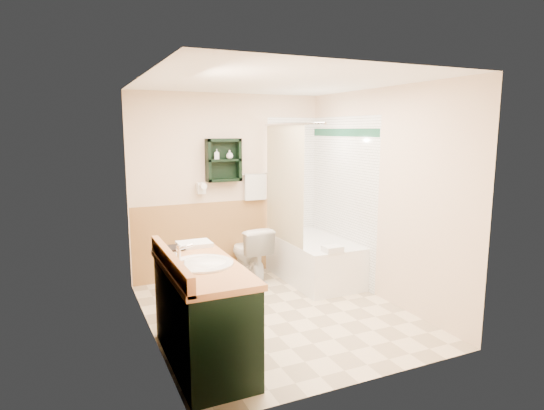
{
  "coord_description": "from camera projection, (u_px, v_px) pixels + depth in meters",
  "views": [
    {
      "loc": [
        -1.95,
        -4.17,
        1.93
      ],
      "look_at": [
        0.03,
        0.2,
        1.14
      ],
      "focal_mm": 30.0,
      "sensor_mm": 36.0,
      "label": 1
    }
  ],
  "objects": [
    {
      "name": "left_wall",
      "position": [
        145.0,
        212.0,
        4.12
      ],
      "size": [
        0.04,
        3.0,
        2.4
      ],
      "primitive_type": "cube",
      "color": "#FFE8C7",
      "rests_on": "ground"
    },
    {
      "name": "soap_bottle_b",
      "position": [
        230.0,
        155.0,
        5.84
      ],
      "size": [
        0.12,
        0.14,
        0.09
      ],
      "primitive_type": "imported",
      "rotation": [
        0.0,
        0.0,
        0.34
      ],
      "color": "white",
      "rests_on": "wall_shelf"
    },
    {
      "name": "vanity",
      "position": [
        203.0,
        314.0,
        3.77
      ],
      "size": [
        0.59,
        1.34,
        0.85
      ],
      "primitive_type": "cube",
      "color": "black",
      "rests_on": "ground"
    },
    {
      "name": "counter_towel",
      "position": [
        194.0,
        244.0,
        4.29
      ],
      "size": [
        0.31,
        0.24,
        0.04
      ],
      "primitive_type": "cube",
      "color": "white",
      "rests_on": "vanity"
    },
    {
      "name": "floor",
      "position": [
        277.0,
        313.0,
        4.85
      ],
      "size": [
        3.0,
        3.0,
        0.0
      ],
      "primitive_type": "plane",
      "color": "beige",
      "rests_on": "ground"
    },
    {
      "name": "towel_bar",
      "position": [
        255.0,
        174.0,
        6.08
      ],
      "size": [
        0.4,
        0.06,
        0.4
      ],
      "primitive_type": null,
      "color": "white",
      "rests_on": "back_wall"
    },
    {
      "name": "wainscot_back",
      "position": [
        230.0,
        238.0,
        6.11
      ],
      "size": [
        2.58,
        2.58,
        1.0
      ],
      "primitive_type": null,
      "color": "tan",
      "rests_on": "back_wall"
    },
    {
      "name": "wall_shelf",
      "position": [
        224.0,
        160.0,
        5.82
      ],
      "size": [
        0.45,
        0.15,
        0.55
      ],
      "primitive_type": "cube",
      "color": "black",
      "rests_on": "back_wall"
    },
    {
      "name": "toilet",
      "position": [
        250.0,
        253.0,
        5.91
      ],
      "size": [
        0.45,
        0.74,
        0.69
      ],
      "primitive_type": "imported",
      "rotation": [
        0.0,
        0.0,
        3.22
      ],
      "color": "white",
      "rests_on": "ground"
    },
    {
      "name": "tub_towel",
      "position": [
        332.0,
        249.0,
        5.27
      ],
      "size": [
        0.21,
        0.18,
        0.07
      ],
      "primitive_type": "cube",
      "color": "white",
      "rests_on": "bathtub"
    },
    {
      "name": "mirror_frame",
      "position": [
        162.0,
        185.0,
        3.6
      ],
      "size": [
        1.3,
        1.3,
        1.0
      ],
      "primitive_type": null,
      "color": "brown",
      "rests_on": "left_wall"
    },
    {
      "name": "vanity_book",
      "position": [
        166.0,
        238.0,
        4.14
      ],
      "size": [
        0.16,
        0.03,
        0.21
      ],
      "primitive_type": "imported",
      "rotation": [
        0.0,
        0.0,
        -0.07
      ],
      "color": "black",
      "rests_on": "vanity"
    },
    {
      "name": "soap_bottle_a",
      "position": [
        217.0,
        157.0,
        5.77
      ],
      "size": [
        0.1,
        0.14,
        0.06
      ],
      "primitive_type": "imported",
      "rotation": [
        0.0,
        0.0,
        -0.4
      ],
      "color": "white",
      "rests_on": "wall_shelf"
    },
    {
      "name": "bathtub",
      "position": [
        312.0,
        258.0,
        5.97
      ],
      "size": [
        0.8,
        1.5,
        0.53
      ],
      "primitive_type": "cube",
      "color": "white",
      "rests_on": "ground"
    },
    {
      "name": "ceiling",
      "position": [
        277.0,
        80.0,
        4.46
      ],
      "size": [
        2.6,
        3.0,
        0.04
      ],
      "primitive_type": "cube",
      "color": "white",
      "rests_on": "back_wall"
    },
    {
      "name": "curtain_rod",
      "position": [
        291.0,
        124.0,
        5.42
      ],
      "size": [
        0.03,
        1.6,
        0.03
      ],
      "primitive_type": "cylinder",
      "rotation": [
        1.57,
        0.0,
        0.0
      ],
      "color": "silver",
      "rests_on": "back_wall"
    },
    {
      "name": "back_wall",
      "position": [
        228.0,
        186.0,
        6.02
      ],
      "size": [
        2.6,
        0.04,
        2.4
      ],
      "primitive_type": "cube",
      "color": "#FFE8C7",
      "rests_on": "ground"
    },
    {
      "name": "mirror_glass",
      "position": [
        162.0,
        185.0,
        3.6
      ],
      "size": [
        1.2,
        1.2,
        0.9
      ],
      "primitive_type": null,
      "color": "white",
      "rests_on": "left_wall"
    },
    {
      "name": "wainscot_left",
      "position": [
        153.0,
        285.0,
        4.25
      ],
      "size": [
        2.98,
        2.98,
        1.0
      ],
      "primitive_type": null,
      "color": "tan",
      "rests_on": "left_wall"
    },
    {
      "name": "tile_accent",
      "position": [
        343.0,
        133.0,
        5.74
      ],
      "size": [
        1.5,
        1.5,
        0.1
      ],
      "primitive_type": null,
      "color": "#144730",
      "rests_on": "right_wall"
    },
    {
      "name": "right_wall",
      "position": [
        381.0,
        195.0,
        5.2
      ],
      "size": [
        0.04,
        3.0,
        2.4
      ],
      "primitive_type": "cube",
      "color": "#FFE8C7",
      "rests_on": "ground"
    },
    {
      "name": "tile_back",
      "position": [
        298.0,
        193.0,
        6.43
      ],
      "size": [
        0.95,
        0.95,
        2.1
      ],
      "primitive_type": null,
      "color": "white",
      "rests_on": "back_wall"
    },
    {
      "name": "hair_dryer",
      "position": [
        201.0,
        188.0,
        5.78
      ],
      "size": [
        0.1,
        0.24,
        0.18
      ],
      "primitive_type": null,
      "color": "white",
      "rests_on": "back_wall"
    },
    {
      "name": "tile_right",
      "position": [
        342.0,
        199.0,
        5.88
      ],
      "size": [
        1.5,
        1.5,
        2.1
      ],
      "primitive_type": null,
      "color": "white",
      "rests_on": "right_wall"
    },
    {
      "name": "shower_curtain",
      "position": [
        284.0,
        193.0,
        5.71
      ],
      "size": [
        1.05,
        1.05,
        1.7
      ],
      "primitive_type": null,
      "color": "#C1B692",
      "rests_on": "curtain_rod"
    }
  ]
}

